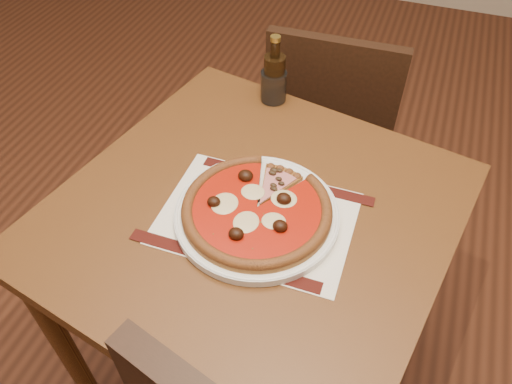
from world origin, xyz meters
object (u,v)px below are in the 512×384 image
chair_far (332,123)px  pizza (257,208)px  water_glass (274,86)px  bottle (274,76)px  plate (257,215)px  table (253,238)px

chair_far → pizza: size_ratio=2.75×
water_glass → bottle: bottle is taller
plate → water_glass: (-0.10, 0.41, 0.03)m
table → chair_far: size_ratio=1.11×
plate → bottle: bottle is taller
pizza → water_glass: bearing=104.0°
plate → pizza: size_ratio=1.10×
table → chair_far: chair_far is taller
water_glass → bottle: 0.03m
plate → pizza: pizza is taller
table → bottle: 0.43m
pizza → bottle: 0.42m
pizza → water_glass: water_glass is taller
chair_far → bottle: bottle is taller
plate → bottle: size_ratio=1.86×
table → plate: 0.12m
chair_far → pizza: bearing=87.0°
plate → pizza: 0.02m
table → water_glass: 0.42m
pizza → bottle: bearing=103.8°
pizza → table: bearing=126.4°
plate → water_glass: water_glass is taller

